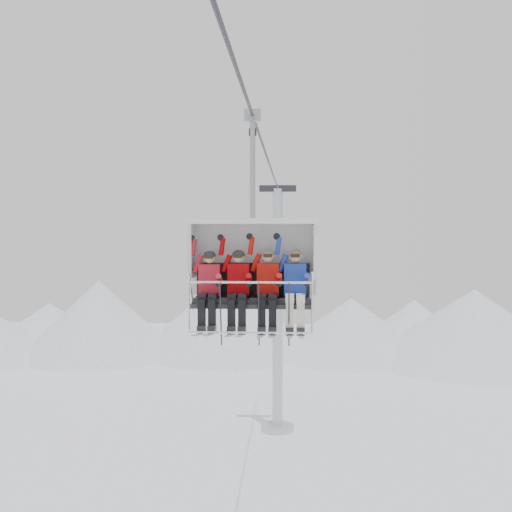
{
  "coord_description": "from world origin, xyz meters",
  "views": [
    {
      "loc": [
        0.69,
        -12.85,
        11.31
      ],
      "look_at": [
        0.0,
        0.0,
        10.69
      ],
      "focal_mm": 45.0,
      "sensor_mm": 36.0,
      "label": 1
    }
  ],
  "objects_px": {
    "skier_center_left": "(238,287)",
    "lift_tower_right": "(278,326)",
    "skier_far_left": "(209,287)",
    "skier_far_right": "(295,287)",
    "skier_center_right": "(268,287)",
    "chairlift_carrier": "(253,260)"
  },
  "relations": [
    {
      "from": "skier_center_left",
      "to": "lift_tower_right",
      "type": "bearing_deg",
      "value": 89.38
    },
    {
      "from": "skier_far_left",
      "to": "skier_far_right",
      "type": "relative_size",
      "value": 1.0
    },
    {
      "from": "skier_center_right",
      "to": "chairlift_carrier",
      "type": "bearing_deg",
      "value": 133.11
    },
    {
      "from": "lift_tower_right",
      "to": "skier_center_right",
      "type": "distance_m",
      "value": 23.75
    },
    {
      "from": "skier_far_right",
      "to": "chairlift_carrier",
      "type": "bearing_deg",
      "value": 158.63
    },
    {
      "from": "lift_tower_right",
      "to": "chairlift_carrier",
      "type": "bearing_deg",
      "value": -90.0
    },
    {
      "from": "lift_tower_right",
      "to": "skier_center_left",
      "type": "height_order",
      "value": "lift_tower_right"
    },
    {
      "from": "chairlift_carrier",
      "to": "skier_far_right",
      "type": "xyz_separation_m",
      "value": [
        0.78,
        -0.3,
        -0.46
      ]
    },
    {
      "from": "skier_far_left",
      "to": "skier_far_right",
      "type": "distance_m",
      "value": 1.56
    },
    {
      "from": "lift_tower_right",
      "to": "skier_center_left",
      "type": "relative_size",
      "value": 7.99
    },
    {
      "from": "skier_center_left",
      "to": "skier_center_right",
      "type": "distance_m",
      "value": 0.54
    },
    {
      "from": "skier_far_left",
      "to": "chairlift_carrier",
      "type": "bearing_deg",
      "value": 21.48
    },
    {
      "from": "lift_tower_right",
      "to": "skier_far_left",
      "type": "height_order",
      "value": "lift_tower_right"
    },
    {
      "from": "skier_far_left",
      "to": "skier_center_right",
      "type": "bearing_deg",
      "value": 0.22
    },
    {
      "from": "skier_far_left",
      "to": "skier_center_left",
      "type": "distance_m",
      "value": 0.53
    },
    {
      "from": "skier_far_left",
      "to": "skier_center_right",
      "type": "relative_size",
      "value": 1.0
    },
    {
      "from": "skier_far_left",
      "to": "skier_far_right",
      "type": "height_order",
      "value": "skier_far_right"
    },
    {
      "from": "skier_center_left",
      "to": "skier_center_right",
      "type": "bearing_deg",
      "value": 0.21
    },
    {
      "from": "lift_tower_right",
      "to": "skier_far_left",
      "type": "bearing_deg",
      "value": -91.92
    },
    {
      "from": "skier_center_right",
      "to": "skier_center_left",
      "type": "bearing_deg",
      "value": -179.79
    },
    {
      "from": "lift_tower_right",
      "to": "skier_far_right",
      "type": "distance_m",
      "value": 23.76
    },
    {
      "from": "skier_far_left",
      "to": "skier_center_right",
      "type": "height_order",
      "value": "skier_center_right"
    }
  ]
}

